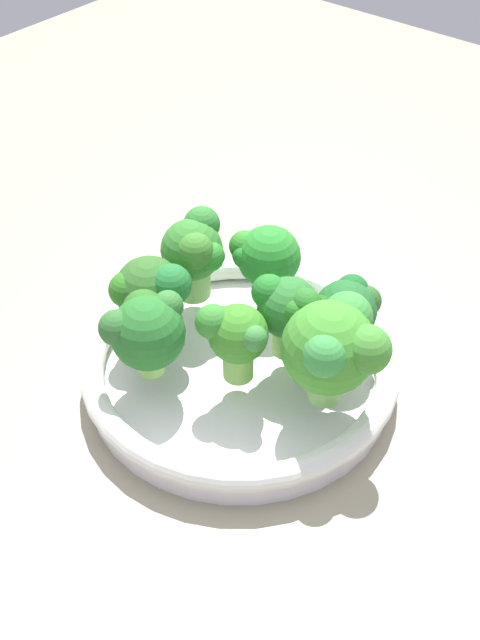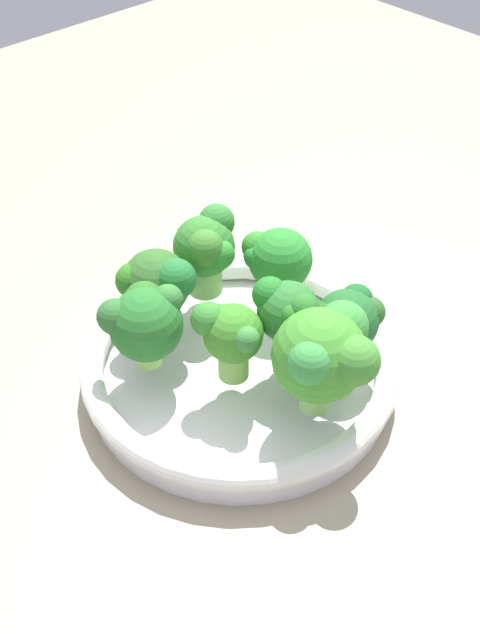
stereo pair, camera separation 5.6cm
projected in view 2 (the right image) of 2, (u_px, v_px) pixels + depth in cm
name	position (u px, v px, depth cm)	size (l,w,h in cm)	color
ground_plane	(258.00, 363.00, 63.63)	(130.00, 130.00, 2.50)	gray
bowl	(240.00, 366.00, 59.27)	(23.43, 23.43, 3.20)	white
broccoli_floret_0	(277.00, 261.00, 60.69)	(5.47, 4.88, 6.01)	#85BC59
broccoli_floret_1	(287.00, 312.00, 55.08)	(5.11, 4.39, 6.45)	#88C057
broccoli_floret_2	(348.00, 319.00, 56.04)	(4.53, 5.17, 5.44)	#90C461
broccoli_floret_3	(325.00, 354.00, 51.06)	(7.25, 7.43, 7.78)	#8FD268
broccoli_floret_4	(144.00, 321.00, 55.07)	(5.29, 5.79, 6.19)	#9BD961
broccoli_floret_5	(207.00, 247.00, 60.56)	(5.34, 5.40, 6.96)	#8CCA68
broccoli_floret_6	(230.00, 334.00, 53.88)	(5.10, 4.28, 6.14)	#7FBD4E
broccoli_floret_7	(157.00, 283.00, 58.32)	(5.80, 5.27, 6.14)	#94C766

